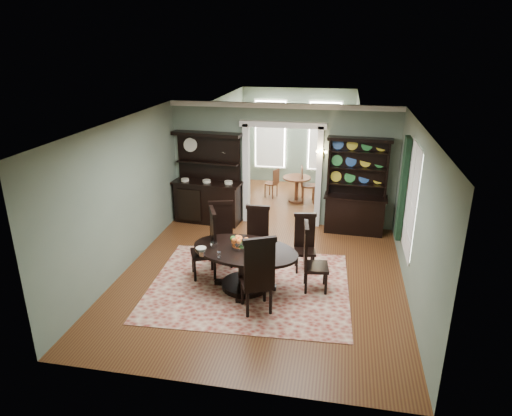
{
  "coord_description": "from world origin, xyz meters",
  "views": [
    {
      "loc": [
        1.4,
        -7.74,
        4.42
      ],
      "look_at": [
        -0.2,
        0.6,
        1.25
      ],
      "focal_mm": 32.0,
      "sensor_mm": 36.0,
      "label": 1
    }
  ],
  "objects_px": {
    "welsh_dresser": "(355,199)",
    "parlor_table": "(297,186)",
    "sideboard": "(208,191)",
    "dining_table": "(245,261)"
  },
  "relations": [
    {
      "from": "sideboard",
      "to": "welsh_dresser",
      "type": "bearing_deg",
      "value": 5.65
    },
    {
      "from": "dining_table",
      "to": "welsh_dresser",
      "type": "height_order",
      "value": "welsh_dresser"
    },
    {
      "from": "welsh_dresser",
      "to": "parlor_table",
      "type": "distance_m",
      "value": 2.48
    },
    {
      "from": "welsh_dresser",
      "to": "parlor_table",
      "type": "relative_size",
      "value": 2.89
    },
    {
      "from": "welsh_dresser",
      "to": "parlor_table",
      "type": "bearing_deg",
      "value": 133.1
    },
    {
      "from": "dining_table",
      "to": "welsh_dresser",
      "type": "xyz_separation_m",
      "value": [
        2.02,
        3.11,
        0.28
      ]
    },
    {
      "from": "welsh_dresser",
      "to": "dining_table",
      "type": "bearing_deg",
      "value": -120.37
    },
    {
      "from": "dining_table",
      "to": "parlor_table",
      "type": "height_order",
      "value": "dining_table"
    },
    {
      "from": "sideboard",
      "to": "welsh_dresser",
      "type": "relative_size",
      "value": 0.99
    },
    {
      "from": "sideboard",
      "to": "welsh_dresser",
      "type": "height_order",
      "value": "welsh_dresser"
    }
  ]
}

